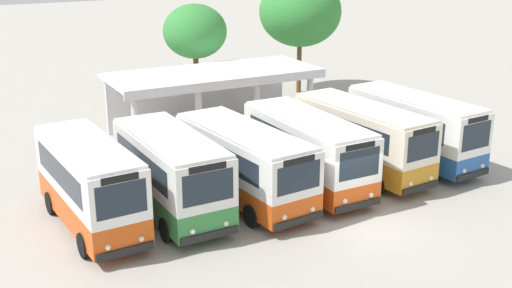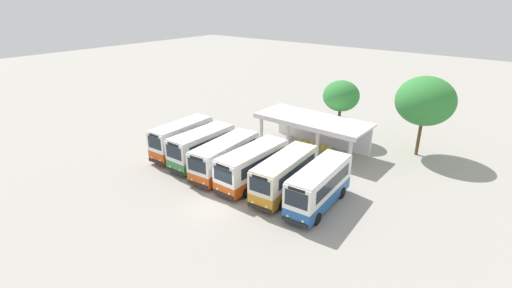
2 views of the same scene
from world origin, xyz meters
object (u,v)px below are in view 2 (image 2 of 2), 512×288
city_bus_nearest_orange (182,138)px  waiting_chair_end_by_column (300,142)px  city_bus_second_in_row (202,146)px  city_bus_fourth_amber (253,165)px  city_bus_far_end_green (319,185)px  waiting_chair_fourth_seat (317,147)px  waiting_chair_second_from_end (305,144)px  waiting_chair_far_end_seat (329,150)px  city_bus_middle_cream (225,156)px  waiting_chair_middle_seat (311,145)px  city_bus_fifth_blue (285,174)px  waiting_chair_fifth_seat (322,149)px

city_bus_nearest_orange → waiting_chair_end_by_column: size_ratio=8.22×
city_bus_second_in_row → city_bus_fourth_amber: (6.22, -0.08, -0.04)m
city_bus_far_end_green → waiting_chair_fourth_seat: size_ratio=8.69×
city_bus_nearest_orange → waiting_chair_second_from_end: bearing=46.3°
waiting_chair_end_by_column → waiting_chair_far_end_seat: (3.38, 0.04, 0.00)m
city_bus_nearest_orange → city_bus_fourth_amber: bearing=-2.0°
city_bus_second_in_row → city_bus_middle_cream: city_bus_second_in_row is taller
city_bus_fourth_amber → waiting_chair_second_from_end: (-0.60, 9.46, -1.25)m
city_bus_fourth_amber → waiting_chair_middle_seat: 9.54m
city_bus_fourth_amber → city_bus_fifth_blue: size_ratio=0.98×
city_bus_fifth_blue → waiting_chair_end_by_column: 10.27m
city_bus_fifth_blue → waiting_chair_fifth_seat: size_ratio=8.83×
city_bus_fifth_blue → waiting_chair_fifth_seat: (-1.68, 9.15, -1.27)m
waiting_chair_far_end_seat → waiting_chair_second_from_end: bearing=-179.2°
city_bus_middle_cream → waiting_chair_far_end_seat: city_bus_middle_cream is taller
city_bus_second_in_row → city_bus_fifth_blue: size_ratio=0.92×
city_bus_second_in_row → waiting_chair_end_by_column: (4.94, 9.39, -1.29)m
city_bus_second_in_row → waiting_chair_end_by_column: bearing=62.2°
city_bus_second_in_row → waiting_chair_end_by_column: 10.68m
city_bus_second_in_row → waiting_chair_middle_seat: city_bus_second_in_row is taller
city_bus_nearest_orange → waiting_chair_fifth_seat: (10.75, 9.09, -1.32)m
waiting_chair_end_by_column → waiting_chair_fifth_seat: 2.70m
city_bus_fourth_amber → waiting_chair_fourth_seat: size_ratio=8.66×
city_bus_far_end_green → waiting_chair_fourth_seat: 10.74m
city_bus_second_in_row → waiting_chair_middle_seat: size_ratio=8.11×
city_bus_second_in_row → waiting_chair_middle_seat: 11.37m
city_bus_second_in_row → waiting_chair_fourth_seat: city_bus_second_in_row is taller
city_bus_fourth_amber → city_bus_far_end_green: size_ratio=1.00×
waiting_chair_second_from_end → waiting_chair_far_end_seat: same height
city_bus_nearest_orange → waiting_chair_fifth_seat: 14.14m
city_bus_far_end_green → waiting_chair_fourth_seat: (-5.46, 9.15, -1.29)m
city_bus_fourth_amber → waiting_chair_end_by_column: (-1.28, 9.46, -1.25)m
waiting_chair_middle_seat → waiting_chair_fourth_seat: (0.68, -0.03, 0.00)m
waiting_chair_end_by_column → waiting_chair_middle_seat: (1.35, -0.01, 0.00)m
waiting_chair_fourth_seat → waiting_chair_fifth_seat: bearing=-1.2°
city_bus_fourth_amber → waiting_chair_fifth_seat: city_bus_fourth_amber is taller
waiting_chair_second_from_end → waiting_chair_fifth_seat: 2.03m
city_bus_nearest_orange → waiting_chair_second_from_end: city_bus_nearest_orange is taller
city_bus_fourth_amber → waiting_chair_second_from_end: size_ratio=8.66×
city_bus_middle_cream → waiting_chair_second_from_end: bearing=75.3°
city_bus_middle_cream → city_bus_fifth_blue: city_bus_fifth_blue is taller
city_bus_second_in_row → waiting_chair_fourth_seat: (6.97, 9.35, -1.29)m
city_bus_middle_cream → waiting_chair_end_by_column: 9.77m
city_bus_nearest_orange → city_bus_fifth_blue: city_bus_nearest_orange is taller
city_bus_far_end_green → waiting_chair_fifth_seat: 10.40m
city_bus_fourth_amber → city_bus_fifth_blue: city_bus_fifth_blue is taller
waiting_chair_middle_seat → waiting_chair_fifth_seat: same height
city_bus_fourth_amber → waiting_chair_middle_seat: size_ratio=8.66×
waiting_chair_fourth_seat → waiting_chair_second_from_end: bearing=178.5°
city_bus_middle_cream → city_bus_fourth_amber: 3.11m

